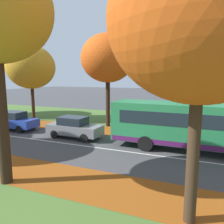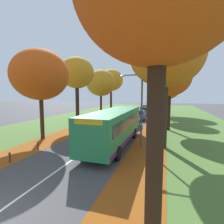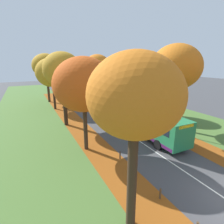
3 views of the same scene
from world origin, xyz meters
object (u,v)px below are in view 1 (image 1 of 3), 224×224
Objects in this scene: tree_right_mid at (108,58)px; streetlamp_right at (196,90)px; tree_right_far at (31,67)px; car_blue_following at (14,121)px; tree_left_near at (201,20)px; bus at (196,124)px; car_grey_lead at (74,127)px; tree_right_near at (194,39)px.

tree_right_mid is 1.42× the size of streetlamp_right.
car_blue_following is at bearing -160.33° from tree_right_far.
tree_left_near is 17.51m from car_blue_following.
tree_right_mid is 0.82× the size of bus.
bus is 2.45× the size of car_grey_lead.
tree_right_mid reaches higher than bus.
tree_right_mid reaches higher than car_blue_following.
car_blue_following is at bearing 122.48° from tree_right_mid.
car_blue_following is at bearing 105.73° from tree_right_near.
bus is at bearing -88.51° from car_grey_lead.
tree_right_mid is 2.01× the size of car_grey_lead.
bus is (-4.03, -0.60, -5.76)m from tree_right_near.
streetlamp_right is 1.41× the size of car_grey_lead.
tree_left_near is 8.57m from bus.
tree_right_near is 1.69× the size of streetlamp_right.
streetlamp_right reaches higher than car_blue_following.
tree_right_mid is 8.56m from tree_right_far.
streetlamp_right is 0.58× the size of bus.
tree_right_far is at bearing 82.47° from streetlamp_right.
tree_left_near reaches higher than tree_right_mid.
tree_right_far reaches higher than car_blue_following.
car_blue_following is (7.31, 14.99, -5.34)m from tree_left_near.
car_grey_lead is at bearing -118.92° from tree_right_far.
car_grey_lead is (-4.29, -7.76, -4.81)m from tree_right_far.
tree_right_near is 7.39m from tree_right_mid.
car_blue_following is (-4.04, 14.35, -6.65)m from tree_right_near.
tree_right_far is at bearing 76.08° from bus.
streetlamp_right reaches higher than bus.
tree_right_mid is at bearing 86.39° from tree_right_near.
tree_right_near is 16.33m from car_blue_following.
streetlamp_right is at bearing -75.84° from car_grey_lead.
streetlamp_right is at bearing -97.53° from tree_right_far.
car_blue_following is (-4.07, -1.46, -4.81)m from tree_right_far.
tree_right_near is at bearing -90.12° from tree_right_far.
tree_left_near is at bearing -124.69° from tree_right_far.
tree_left_near is at bearing -179.68° from bus.
tree_right_near is at bearing -93.61° from tree_right_mid.
bus reaches higher than car_grey_lead.
tree_right_mid is 7.26m from car_grey_lead.
car_blue_following is at bearing 88.04° from car_grey_lead.
tree_right_far is at bearing 89.88° from tree_right_near.
car_blue_following is (-0.01, 14.95, -0.89)m from bus.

